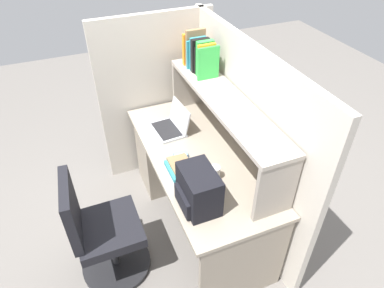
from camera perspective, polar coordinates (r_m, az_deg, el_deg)
ground_plane at (r=3.13m, az=0.87°, el=-12.09°), size 8.00×8.00×0.00m
desk at (r=3.09m, az=-1.88°, el=-2.12°), size 1.60×0.70×0.73m
cubicle_partition_rear at (r=2.72m, az=8.42°, el=0.90°), size 1.84×0.05×1.55m
cubicle_partition_left at (r=3.22m, az=-5.80°, el=7.65°), size 0.05×1.06×1.55m
overhead_hutch at (r=2.47m, az=5.41°, el=5.61°), size 1.44×0.28×0.45m
reference_books_on_shelf at (r=2.73m, az=1.31°, el=14.58°), size 0.32×0.17×0.30m
laptop at (r=2.84m, az=-3.30°, el=3.23°), size 0.33×0.28×0.22m
backpack at (r=2.15m, az=1.01°, el=-7.62°), size 0.30×0.23×0.28m
computer_mouse at (r=2.58m, az=-1.89°, el=-1.85°), size 0.07×0.11×0.03m
paper_cup at (r=2.39m, az=3.78°, el=-4.76°), size 0.08×0.08×0.10m
desk_book_stack at (r=2.41m, az=-1.83°, el=-4.44°), size 0.26×0.17×0.09m
office_chair at (r=2.59m, az=-14.72°, el=-14.49°), size 0.52×0.52×0.93m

